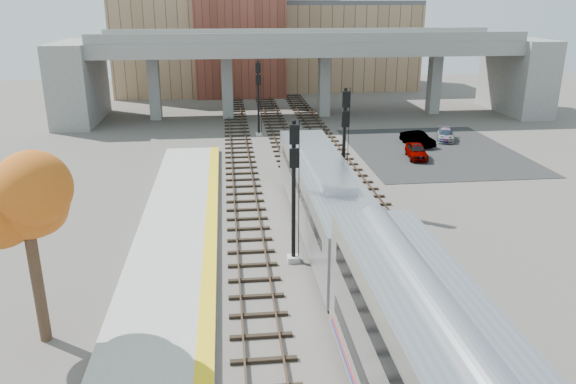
{
  "coord_description": "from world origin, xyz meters",
  "views": [
    {
      "loc": [
        -4.27,
        -18.54,
        12.71
      ],
      "look_at": [
        -0.96,
        10.98,
        2.5
      ],
      "focal_mm": 35.0,
      "sensor_mm": 36.0,
      "label": 1
    }
  ],
  "objects_px": {
    "signal_mast_near": "(294,194)",
    "tree": "(24,201)",
    "car_c": "(446,135)",
    "locomotive": "(324,197)",
    "signal_mast_far": "(258,99)",
    "car_b": "(418,139)",
    "signal_mast_mid": "(344,148)",
    "car_a": "(416,151)"
  },
  "relations": [
    {
      "from": "signal_mast_near",
      "to": "tree",
      "type": "height_order",
      "value": "tree"
    },
    {
      "from": "tree",
      "to": "car_c",
      "type": "bearing_deg",
      "value": 46.98
    },
    {
      "from": "locomotive",
      "to": "tree",
      "type": "xyz_separation_m",
      "value": [
        -12.63,
        -9.13,
        3.52
      ]
    },
    {
      "from": "signal_mast_far",
      "to": "signal_mast_near",
      "type": "bearing_deg",
      "value": -90.0
    },
    {
      "from": "signal_mast_far",
      "to": "car_b",
      "type": "bearing_deg",
      "value": -21.28
    },
    {
      "from": "signal_mast_mid",
      "to": "car_c",
      "type": "height_order",
      "value": "signal_mast_mid"
    },
    {
      "from": "car_b",
      "to": "tree",
      "type": "bearing_deg",
      "value": -150.63
    },
    {
      "from": "signal_mast_mid",
      "to": "signal_mast_far",
      "type": "xyz_separation_m",
      "value": [
        -4.1,
        20.56,
        -0.27
      ]
    },
    {
      "from": "car_b",
      "to": "car_c",
      "type": "bearing_deg",
      "value": 6.27
    },
    {
      "from": "tree",
      "to": "car_a",
      "type": "bearing_deg",
      "value": 46.18
    },
    {
      "from": "signal_mast_mid",
      "to": "signal_mast_far",
      "type": "distance_m",
      "value": 20.97
    },
    {
      "from": "tree",
      "to": "signal_mast_mid",
      "type": "bearing_deg",
      "value": 42.51
    },
    {
      "from": "car_a",
      "to": "signal_mast_mid",
      "type": "bearing_deg",
      "value": -120.89
    },
    {
      "from": "locomotive",
      "to": "car_a",
      "type": "height_order",
      "value": "locomotive"
    },
    {
      "from": "locomotive",
      "to": "car_a",
      "type": "bearing_deg",
      "value": 54.93
    },
    {
      "from": "signal_mast_far",
      "to": "car_a",
      "type": "height_order",
      "value": "signal_mast_far"
    },
    {
      "from": "signal_mast_mid",
      "to": "car_c",
      "type": "distance_m",
      "value": 21.6
    },
    {
      "from": "car_a",
      "to": "car_b",
      "type": "height_order",
      "value": "car_a"
    },
    {
      "from": "locomotive",
      "to": "signal_mast_mid",
      "type": "relative_size",
      "value": 2.49
    },
    {
      "from": "locomotive",
      "to": "tree",
      "type": "relative_size",
      "value": 2.44
    },
    {
      "from": "locomotive",
      "to": "signal_mast_far",
      "type": "xyz_separation_m",
      "value": [
        -2.1,
        24.85,
        1.35
      ]
    },
    {
      "from": "car_b",
      "to": "car_c",
      "type": "xyz_separation_m",
      "value": [
        3.28,
        1.59,
        -0.09
      ]
    },
    {
      "from": "signal_mast_mid",
      "to": "car_a",
      "type": "xyz_separation_m",
      "value": [
        8.55,
        10.75,
        -3.23
      ]
    },
    {
      "from": "tree",
      "to": "signal_mast_far",
      "type": "bearing_deg",
      "value": 72.77
    },
    {
      "from": "signal_mast_near",
      "to": "locomotive",
      "type": "bearing_deg",
      "value": 58.12
    },
    {
      "from": "car_c",
      "to": "locomotive",
      "type": "bearing_deg",
      "value": -106.67
    },
    {
      "from": "signal_mast_mid",
      "to": "car_a",
      "type": "distance_m",
      "value": 14.11
    },
    {
      "from": "tree",
      "to": "car_b",
      "type": "relative_size",
      "value": 2.06
    },
    {
      "from": "car_a",
      "to": "car_b",
      "type": "relative_size",
      "value": 0.99
    },
    {
      "from": "locomotive",
      "to": "car_c",
      "type": "distance_m",
      "value": 26.01
    },
    {
      "from": "signal_mast_near",
      "to": "car_b",
      "type": "relative_size",
      "value": 1.93
    },
    {
      "from": "signal_mast_far",
      "to": "car_b",
      "type": "relative_size",
      "value": 1.91
    },
    {
      "from": "signal_mast_far",
      "to": "car_a",
      "type": "bearing_deg",
      "value": -37.79
    },
    {
      "from": "tree",
      "to": "car_c",
      "type": "xyz_separation_m",
      "value": [
        28.03,
        30.03,
        -5.22
      ]
    },
    {
      "from": "signal_mast_far",
      "to": "tree",
      "type": "relative_size",
      "value": 0.93
    },
    {
      "from": "car_a",
      "to": "car_c",
      "type": "relative_size",
      "value": 1.02
    },
    {
      "from": "car_c",
      "to": "signal_mast_near",
      "type": "bearing_deg",
      "value": -106.08
    },
    {
      "from": "locomotive",
      "to": "car_c",
      "type": "relative_size",
      "value": 5.17
    },
    {
      "from": "car_b",
      "to": "signal_mast_mid",
      "type": "bearing_deg",
      "value": -143.54
    },
    {
      "from": "signal_mast_near",
      "to": "signal_mast_mid",
      "type": "distance_m",
      "value": 8.69
    },
    {
      "from": "signal_mast_mid",
      "to": "signal_mast_far",
      "type": "relative_size",
      "value": 1.06
    },
    {
      "from": "signal_mast_mid",
      "to": "car_a",
      "type": "bearing_deg",
      "value": 51.49
    }
  ]
}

